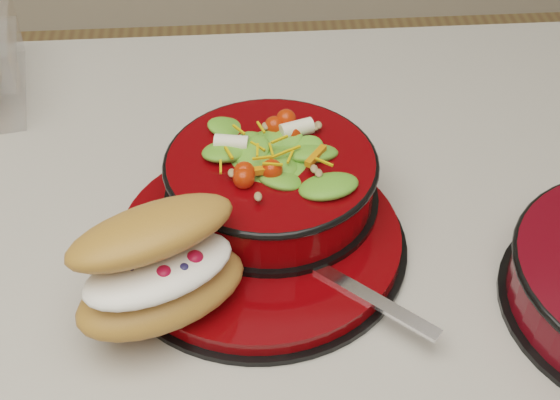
{
  "coord_description": "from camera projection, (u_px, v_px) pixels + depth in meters",
  "views": [
    {
      "loc": [
        0.04,
        -0.54,
        1.43
      ],
      "look_at": [
        0.08,
        -0.0,
        0.94
      ],
      "focal_mm": 50.0,
      "sensor_mm": 36.0,
      "label": 1
    }
  ],
  "objects": [
    {
      "name": "dinner_plate",
      "position": [
        261.0,
        239.0,
        0.73
      ],
      "size": [
        0.27,
        0.27,
        0.02
      ],
      "rotation": [
        0.0,
        0.0,
        0.13
      ],
      "color": "black",
      "rests_on": "island_counter"
    },
    {
      "name": "salad_bowl",
      "position": [
        271.0,
        173.0,
        0.73
      ],
      "size": [
        0.21,
        0.21,
        0.09
      ],
      "rotation": [
        0.0,
        0.0,
        -0.13
      ],
      "color": "black",
      "rests_on": "dinner_plate"
    },
    {
      "name": "croissant",
      "position": [
        159.0,
        267.0,
        0.63
      ],
      "size": [
        0.17,
        0.15,
        0.09
      ],
      "rotation": [
        0.0,
        0.0,
        0.45
      ],
      "color": "#BA7339",
      "rests_on": "dinner_plate"
    },
    {
      "name": "fork",
      "position": [
        340.0,
        280.0,
        0.67
      ],
      "size": [
        0.15,
        0.14,
        0.0
      ],
      "rotation": [
        0.0,
        0.0,
        0.82
      ],
      "color": "silver",
      "rests_on": "dinner_plate"
    }
  ]
}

